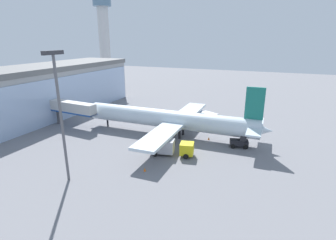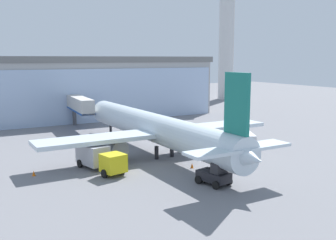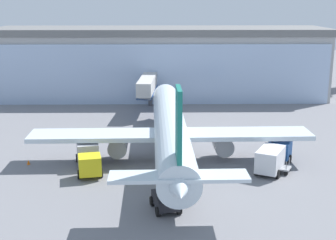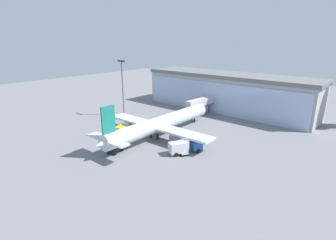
{
  "view_description": "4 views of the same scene",
  "coord_description": "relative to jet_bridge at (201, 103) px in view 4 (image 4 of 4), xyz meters",
  "views": [
    {
      "loc": [
        -45.67,
        -13.94,
        18.88
      ],
      "look_at": [
        -1.69,
        4.24,
        4.02
      ],
      "focal_mm": 28.0,
      "sensor_mm": 36.0,
      "label": 1
    },
    {
      "loc": [
        -22.14,
        -38.88,
        12.19
      ],
      "look_at": [
        3.58,
        6.33,
        3.99
      ],
      "focal_mm": 42.0,
      "sensor_mm": 36.0,
      "label": 2
    },
    {
      "loc": [
        -0.7,
        -45.83,
        17.38
      ],
      "look_at": [
        0.57,
        7.11,
        3.75
      ],
      "focal_mm": 50.0,
      "sensor_mm": 36.0,
      "label": 3
    },
    {
      "loc": [
        42.71,
        -41.21,
        23.37
      ],
      "look_at": [
        2.3,
        5.85,
        4.37
      ],
      "focal_mm": 28.0,
      "sensor_mm": 36.0,
      "label": 4
    }
  ],
  "objects": [
    {
      "name": "catering_truck",
      "position": [
        -5.83,
        -25.86,
        -2.75
      ],
      "size": [
        3.64,
        7.59,
        2.65
      ],
      "rotation": [
        0.0,
        0.0,
        4.91
      ],
      "color": "yellow",
      "rests_on": "ground"
    },
    {
      "name": "safety_cone_nose",
      "position": [
        3.51,
        -30.22,
        -3.94
      ],
      "size": [
        0.36,
        0.36,
        0.55
      ],
      "primitive_type": "cone",
      "color": "orange",
      "rests_on": "ground"
    },
    {
      "name": "fuel_truck",
      "position": [
        13.7,
        -26.62,
        -2.75
      ],
      "size": [
        5.38,
        7.48,
        2.65
      ],
      "rotation": [
        0.0,
        0.0,
        1.08
      ],
      "color": "#2659A5",
      "rests_on": "ground"
    },
    {
      "name": "baggage_cart",
      "position": [
        13.91,
        -27.34,
        -3.72
      ],
      "size": [
        3.22,
        2.7,
        1.5
      ],
      "rotation": [
        0.0,
        0.0,
        2.67
      ],
      "color": "gray",
      "rests_on": "ground"
    },
    {
      "name": "jet_bridge",
      "position": [
        0.0,
        0.0,
        0.0
      ],
      "size": [
        3.19,
        12.52,
        5.59
      ],
      "rotation": [
        0.0,
        0.0,
        1.49
      ],
      "color": "beige",
      "rests_on": "ground"
    },
    {
      "name": "pushback_tug",
      "position": [
        2.18,
        -36.24,
        -3.24
      ],
      "size": [
        2.78,
        3.52,
        2.3
      ],
      "rotation": [
        0.0,
        0.0,
        1.8
      ],
      "color": "black",
      "rests_on": "ground"
    },
    {
      "name": "airplane",
      "position": [
        2.97,
        -22.63,
        -0.86
      ],
      "size": [
        30.84,
        38.84,
        10.93
      ],
      "rotation": [
        0.0,
        0.0,
        1.58
      ],
      "color": "silver",
      "rests_on": "ground"
    },
    {
      "name": "terminal_building",
      "position": [
        2.19,
        12.64,
        2.06
      ],
      "size": [
        59.92,
        15.07,
        12.55
      ],
      "rotation": [
        0.0,
        0.0,
        -0.01
      ],
      "color": "#A1A1A1",
      "rests_on": "ground"
    },
    {
      "name": "safety_cone_wingtip",
      "position": [
        -12.55,
        -24.52,
        -3.94
      ],
      "size": [
        0.36,
        0.36,
        0.55
      ],
      "primitive_type": "cone",
      "color": "orange",
      "rests_on": "ground"
    },
    {
      "name": "apron_light_mast",
      "position": [
        -18.84,
        -15.88,
        6.25
      ],
      "size": [
        3.2,
        0.4,
        17.49
      ],
      "color": "#59595E",
      "rests_on": "ground"
    },
    {
      "name": "ground",
      "position": [
        2.19,
        -27.11,
        -4.22
      ],
      "size": [
        240.0,
        240.0,
        0.0
      ],
      "primitive_type": "plane",
      "color": "slate"
    }
  ]
}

